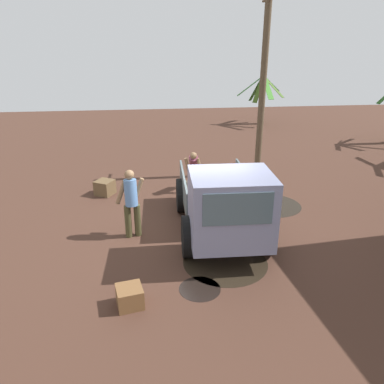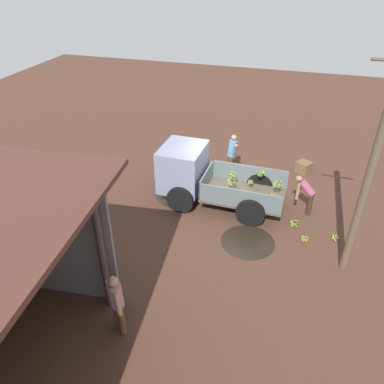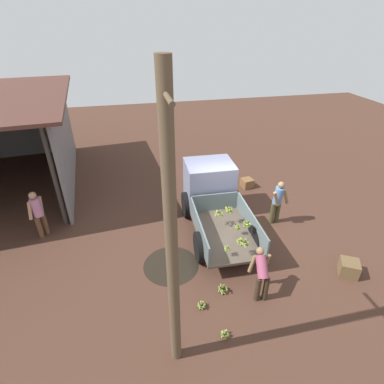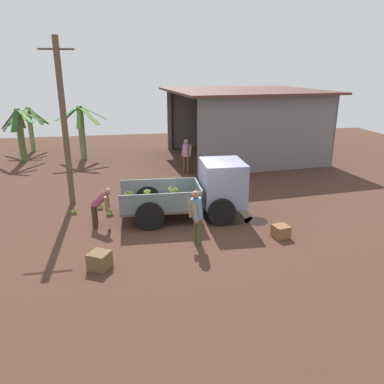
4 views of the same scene
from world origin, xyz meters
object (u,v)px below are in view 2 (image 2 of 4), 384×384
Objects in this scene: banana_bunch_on_ground_1 at (294,223)px; wooden_crate_0 at (304,167)px; cargo_truck at (196,174)px; person_bystander_near_shed at (117,302)px; person_foreground_visitor at (232,153)px; wooden_crate_1 at (167,161)px; person_worker_loading at (306,192)px; banana_bunch_on_ground_0 at (305,239)px; banana_bunch_on_ground_2 at (335,237)px; utility_pole at (371,171)px.

wooden_crate_0 is (-0.13, -3.68, 0.10)m from banana_bunch_on_ground_1.
cargo_truck is 5.77m from person_bystander_near_shed.
person_foreground_visitor is 2.98m from wooden_crate_0.
wooden_crate_1 is (2.64, 0.01, -0.74)m from person_foreground_visitor.
person_worker_loading is 1.73m from banana_bunch_on_ground_0.
person_worker_loading is at bearing 92.14° from wooden_crate_0.
wooden_crate_1 is at bearing -131.47° from person_bystander_near_shed.
person_bystander_near_shed is 9.60m from wooden_crate_0.
wooden_crate_1 reaches higher than banana_bunch_on_ground_1.
banana_bunch_on_ground_0 is (-0.12, 1.59, -0.67)m from person_worker_loading.
wooden_crate_0 reaches higher than banana_bunch_on_ground_1.
person_bystander_near_shed is 6.86m from banana_bunch_on_ground_2.
wooden_crate_0 is at bearing -166.27° from person_bystander_near_shed.
utility_pole is at bearing 99.24° from banana_bunch_on_ground_2.
utility_pole reaches higher than banana_bunch_on_ground_1.
person_bystander_near_shed reaches higher than person_worker_loading.
cargo_truck is at bearing -10.58° from banana_bunch_on_ground_1.
wooden_crate_1 is (5.48, -1.82, -0.58)m from person_worker_loading.
banana_bunch_on_ground_1 is 1.19× the size of banana_bunch_on_ground_2.
person_foreground_visitor reaches higher than banana_bunch_on_ground_0.
utility_pole reaches higher than cargo_truck.
person_foreground_visitor reaches higher than banana_bunch_on_ground_2.
banana_bunch_on_ground_0 is 1.05× the size of banana_bunch_on_ground_2.
cargo_truck reaches higher than banana_bunch_on_ground_1.
person_bystander_near_shed is 6.30× the size of banana_bunch_on_ground_1.
person_worker_loading is 5.87× the size of banana_bunch_on_ground_2.
banana_bunch_on_ground_0 reaches higher than banana_bunch_on_ground_2.
person_foreground_visitor is 4.60m from banana_bunch_on_ground_0.
person_worker_loading reaches higher than banana_bunch_on_ground_0.
wooden_crate_1 is at bearing -32.40° from utility_pole.
cargo_truck is 0.71× the size of utility_pole.
wooden_crate_0 is (0.10, -2.77, -0.54)m from person_worker_loading.
cargo_truck is 8.55× the size of wooden_crate_0.
person_worker_loading reaches higher than banana_bunch_on_ground_2.
banana_bunch_on_ground_1 is at bearing 171.14° from cargo_truck.
person_bystander_near_shed is at bearing 67.04° from wooden_crate_0.
utility_pole is 8.41m from wooden_crate_1.
utility_pole is 6.05m from wooden_crate_0.
cargo_truck reaches higher than wooden_crate_0.
person_bystander_near_shed is at bearing 90.14° from cargo_truck.
person_bystander_near_shed is at bearing 35.77° from utility_pole.
utility_pole reaches higher than wooden_crate_0.
person_foreground_visitor reaches higher than wooden_crate_0.
person_worker_loading is at bearing -174.04° from cargo_truck.
utility_pole is at bearing 162.47° from person_bystander_near_shed.
wooden_crate_0 is 5.46m from wooden_crate_1.
person_worker_loading is at bearing -175.72° from person_bystander_near_shed.
utility_pole is 3.59× the size of person_bystander_near_shed.
banana_bunch_on_ground_1 reaches higher than banana_bunch_on_ground_0.
person_foreground_visitor is at bearing -150.51° from person_bystander_near_shed.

